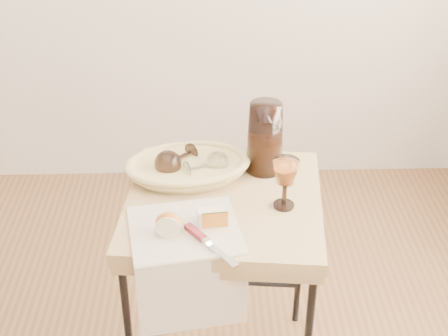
{
  "coord_description": "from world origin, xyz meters",
  "views": [
    {
      "loc": [
        0.45,
        -1.19,
        1.86
      ],
      "look_at": [
        0.5,
        0.41,
        0.88
      ],
      "focal_mm": 51.4,
      "sensor_mm": 36.0,
      "label": 1
    }
  ],
  "objects_px": {
    "pitcher": "(265,137)",
    "wine_goblet": "(285,184)",
    "goblet_lying_b": "(205,166)",
    "bread_basket": "(188,168)",
    "side_table": "(224,291)",
    "apple_half": "(169,223)",
    "goblet_lying_a": "(178,158)",
    "table_knife": "(209,243)",
    "tea_towel": "(185,229)"
  },
  "relations": [
    {
      "from": "tea_towel",
      "to": "goblet_lying_b",
      "type": "relative_size",
      "value": 2.56
    },
    {
      "from": "goblet_lying_a",
      "to": "wine_goblet",
      "type": "xyz_separation_m",
      "value": [
        0.32,
        -0.2,
        0.03
      ]
    },
    {
      "from": "pitcher",
      "to": "table_knife",
      "type": "relative_size",
      "value": 1.28
    },
    {
      "from": "goblet_lying_a",
      "to": "goblet_lying_b",
      "type": "distance_m",
      "value": 0.09
    },
    {
      "from": "tea_towel",
      "to": "goblet_lying_a",
      "type": "distance_m",
      "value": 0.31
    },
    {
      "from": "tea_towel",
      "to": "wine_goblet",
      "type": "distance_m",
      "value": 0.32
    },
    {
      "from": "bread_basket",
      "to": "wine_goblet",
      "type": "height_order",
      "value": "wine_goblet"
    },
    {
      "from": "wine_goblet",
      "to": "pitcher",
      "type": "bearing_deg",
      "value": 101.0
    },
    {
      "from": "side_table",
      "to": "pitcher",
      "type": "height_order",
      "value": "pitcher"
    },
    {
      "from": "pitcher",
      "to": "table_knife",
      "type": "height_order",
      "value": "pitcher"
    },
    {
      "from": "pitcher",
      "to": "goblet_lying_b",
      "type": "bearing_deg",
      "value": -169.91
    },
    {
      "from": "pitcher",
      "to": "goblet_lying_a",
      "type": "bearing_deg",
      "value": 177.98
    },
    {
      "from": "goblet_lying_b",
      "to": "apple_half",
      "type": "distance_m",
      "value": 0.31
    },
    {
      "from": "table_knife",
      "to": "tea_towel",
      "type": "bearing_deg",
      "value": -175.92
    },
    {
      "from": "tea_towel",
      "to": "bread_basket",
      "type": "relative_size",
      "value": 0.87
    },
    {
      "from": "side_table",
      "to": "table_knife",
      "type": "distance_m",
      "value": 0.46
    },
    {
      "from": "goblet_lying_b",
      "to": "pitcher",
      "type": "bearing_deg",
      "value": -8.54
    },
    {
      "from": "table_knife",
      "to": "side_table",
      "type": "bearing_deg",
      "value": 131.64
    },
    {
      "from": "goblet_lying_a",
      "to": "pitcher",
      "type": "height_order",
      "value": "pitcher"
    },
    {
      "from": "pitcher",
      "to": "wine_goblet",
      "type": "xyz_separation_m",
      "value": [
        0.04,
        -0.22,
        -0.04
      ]
    },
    {
      "from": "goblet_lying_a",
      "to": "wine_goblet",
      "type": "height_order",
      "value": "wine_goblet"
    },
    {
      "from": "bread_basket",
      "to": "table_knife",
      "type": "distance_m",
      "value": 0.38
    },
    {
      "from": "goblet_lying_a",
      "to": "pitcher",
      "type": "bearing_deg",
      "value": 137.34
    },
    {
      "from": "tea_towel",
      "to": "pitcher",
      "type": "height_order",
      "value": "pitcher"
    },
    {
      "from": "goblet_lying_a",
      "to": "wine_goblet",
      "type": "distance_m",
      "value": 0.38
    },
    {
      "from": "pitcher",
      "to": "wine_goblet",
      "type": "relative_size",
      "value": 1.7
    },
    {
      "from": "bread_basket",
      "to": "goblet_lying_b",
      "type": "height_order",
      "value": "goblet_lying_b"
    },
    {
      "from": "side_table",
      "to": "goblet_lying_a",
      "type": "distance_m",
      "value": 0.48
    },
    {
      "from": "side_table",
      "to": "goblet_lying_b",
      "type": "height_order",
      "value": "goblet_lying_b"
    },
    {
      "from": "tea_towel",
      "to": "pitcher",
      "type": "xyz_separation_m",
      "value": [
        0.25,
        0.33,
        0.12
      ]
    },
    {
      "from": "goblet_lying_b",
      "to": "goblet_lying_a",
      "type": "bearing_deg",
      "value": 132.09
    },
    {
      "from": "side_table",
      "to": "goblet_lying_b",
      "type": "distance_m",
      "value": 0.44
    },
    {
      "from": "bread_basket",
      "to": "goblet_lying_a",
      "type": "distance_m",
      "value": 0.05
    },
    {
      "from": "goblet_lying_b",
      "to": "wine_goblet",
      "type": "bearing_deg",
      "value": -58.51
    },
    {
      "from": "goblet_lying_a",
      "to": "bread_basket",
      "type": "bearing_deg",
      "value": 107.14
    },
    {
      "from": "goblet_lying_a",
      "to": "table_knife",
      "type": "xyz_separation_m",
      "value": [
        0.09,
        -0.39,
        -0.04
      ]
    },
    {
      "from": "side_table",
      "to": "tea_towel",
      "type": "bearing_deg",
      "value": -126.01
    },
    {
      "from": "goblet_lying_a",
      "to": "apple_half",
      "type": "xyz_separation_m",
      "value": [
        -0.02,
        -0.33,
        -0.02
      ]
    },
    {
      "from": "side_table",
      "to": "apple_half",
      "type": "relative_size",
      "value": 9.94
    },
    {
      "from": "goblet_lying_a",
      "to": "wine_goblet",
      "type": "bearing_deg",
      "value": 102.05
    },
    {
      "from": "bread_basket",
      "to": "goblet_lying_b",
      "type": "xyz_separation_m",
      "value": [
        0.05,
        -0.02,
        0.02
      ]
    },
    {
      "from": "goblet_lying_b",
      "to": "table_knife",
      "type": "relative_size",
      "value": 0.56
    },
    {
      "from": "bread_basket",
      "to": "side_table",
      "type": "bearing_deg",
      "value": -58.96
    },
    {
      "from": "pitcher",
      "to": "apple_half",
      "type": "xyz_separation_m",
      "value": [
        -0.3,
        -0.35,
        -0.08
      ]
    },
    {
      "from": "wine_goblet",
      "to": "apple_half",
      "type": "distance_m",
      "value": 0.36
    },
    {
      "from": "goblet_lying_a",
      "to": "wine_goblet",
      "type": "relative_size",
      "value": 0.88
    },
    {
      "from": "apple_half",
      "to": "table_knife",
      "type": "relative_size",
      "value": 0.35
    },
    {
      "from": "goblet_lying_a",
      "to": "goblet_lying_b",
      "type": "xyz_separation_m",
      "value": [
        0.08,
        -0.04,
        -0.01
      ]
    },
    {
      "from": "wine_goblet",
      "to": "table_knife",
      "type": "xyz_separation_m",
      "value": [
        -0.23,
        -0.19,
        -0.07
      ]
    },
    {
      "from": "wine_goblet",
      "to": "tea_towel",
      "type": "bearing_deg",
      "value": -159.41
    }
  ]
}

